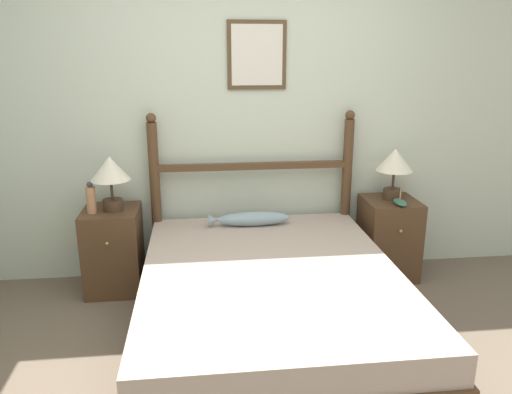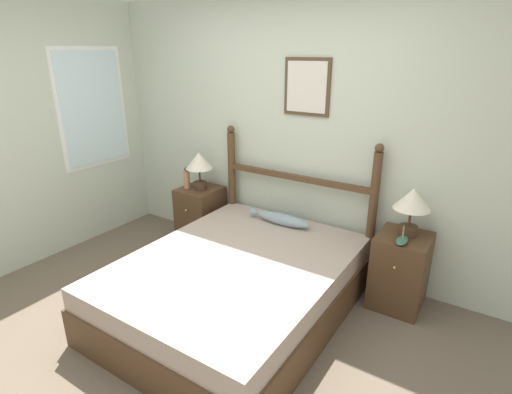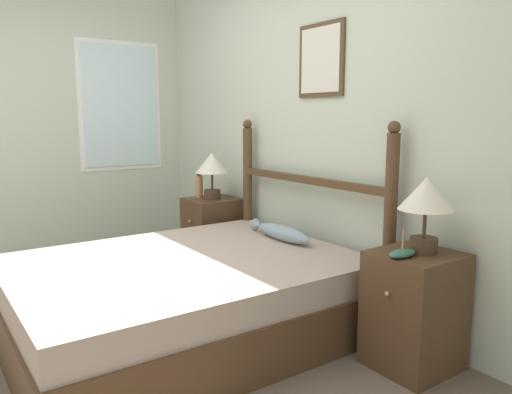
{
  "view_description": "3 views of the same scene",
  "coord_description": "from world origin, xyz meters",
  "px_view_note": "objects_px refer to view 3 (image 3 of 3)",
  "views": [
    {
      "loc": [
        -0.31,
        -2.14,
        1.77
      ],
      "look_at": [
        0.07,
        1.12,
        0.8
      ],
      "focal_mm": 35.0,
      "sensor_mm": 36.0,
      "label": 1
    },
    {
      "loc": [
        1.75,
        -1.62,
        2.04
      ],
      "look_at": [
        0.03,
        1.02,
        0.88
      ],
      "focal_mm": 28.0,
      "sensor_mm": 36.0,
      "label": 2
    },
    {
      "loc": [
        2.78,
        -0.7,
        1.35
      ],
      "look_at": [
        0.19,
        1.11,
        0.84
      ],
      "focal_mm": 35.0,
      "sensor_mm": 36.0,
      "label": 3
    }
  ],
  "objects_px": {
    "nightstand_left": "(213,234)",
    "fish_pillow": "(281,232)",
    "nightstand_right": "(414,310)",
    "table_lamp_right": "(426,199)",
    "bottle": "(199,185)",
    "model_boat": "(402,253)",
    "bed": "(185,297)",
    "table_lamp_left": "(212,166)"
  },
  "relations": [
    {
      "from": "nightstand_left",
      "to": "fish_pillow",
      "type": "relative_size",
      "value": 1.03
    },
    {
      "from": "nightstand_left",
      "to": "nightstand_right",
      "type": "height_order",
      "value": "same"
    },
    {
      "from": "fish_pillow",
      "to": "nightstand_right",
      "type": "bearing_deg",
      "value": 2.06
    },
    {
      "from": "table_lamp_right",
      "to": "bottle",
      "type": "xyz_separation_m",
      "value": [
        -2.28,
        -0.09,
        -0.18
      ]
    },
    {
      "from": "nightstand_right",
      "to": "table_lamp_right",
      "type": "bearing_deg",
      "value": 63.67
    },
    {
      "from": "table_lamp_right",
      "to": "model_boat",
      "type": "xyz_separation_m",
      "value": [
        -0.0,
        -0.17,
        -0.26
      ]
    },
    {
      "from": "nightstand_left",
      "to": "table_lamp_right",
      "type": "xyz_separation_m",
      "value": [
        2.17,
        0.03,
        0.6
      ]
    },
    {
      "from": "bed",
      "to": "bottle",
      "type": "distance_m",
      "value": 1.5
    },
    {
      "from": "nightstand_left",
      "to": "nightstand_right",
      "type": "distance_m",
      "value": 2.16
    },
    {
      "from": "table_lamp_right",
      "to": "nightstand_left",
      "type": "bearing_deg",
      "value": -179.25
    },
    {
      "from": "nightstand_right",
      "to": "table_lamp_right",
      "type": "xyz_separation_m",
      "value": [
        0.01,
        0.03,
        0.6
      ]
    },
    {
      "from": "bed",
      "to": "model_boat",
      "type": "relative_size",
      "value": 11.45
    },
    {
      "from": "bottle",
      "to": "nightstand_right",
      "type": "bearing_deg",
      "value": 1.67
    },
    {
      "from": "nightstand_left",
      "to": "table_lamp_left",
      "type": "height_order",
      "value": "table_lamp_left"
    },
    {
      "from": "bed",
      "to": "model_boat",
      "type": "xyz_separation_m",
      "value": [
        1.09,
        0.69,
        0.42
      ]
    },
    {
      "from": "bottle",
      "to": "fish_pillow",
      "type": "bearing_deg",
      "value": 1.3
    },
    {
      "from": "bed",
      "to": "model_boat",
      "type": "height_order",
      "value": "model_boat"
    },
    {
      "from": "bed",
      "to": "model_boat",
      "type": "distance_m",
      "value": 1.35
    },
    {
      "from": "table_lamp_left",
      "to": "model_boat",
      "type": "height_order",
      "value": "table_lamp_left"
    },
    {
      "from": "nightstand_right",
      "to": "fish_pillow",
      "type": "bearing_deg",
      "value": -177.94
    },
    {
      "from": "nightstand_right",
      "to": "fish_pillow",
      "type": "xyz_separation_m",
      "value": [
        -1.12,
        -0.04,
        0.22
      ]
    },
    {
      "from": "table_lamp_left",
      "to": "bed",
      "type": "bearing_deg",
      "value": -37.62
    },
    {
      "from": "table_lamp_right",
      "to": "bottle",
      "type": "relative_size",
      "value": 1.71
    },
    {
      "from": "bed",
      "to": "table_lamp_right",
      "type": "height_order",
      "value": "table_lamp_right"
    },
    {
      "from": "table_lamp_left",
      "to": "fish_pillow",
      "type": "height_order",
      "value": "table_lamp_left"
    },
    {
      "from": "table_lamp_right",
      "to": "model_boat",
      "type": "distance_m",
      "value": 0.31
    },
    {
      "from": "bed",
      "to": "table_lamp_left",
      "type": "xyz_separation_m",
      "value": [
        -1.05,
        0.81,
        0.68
      ]
    },
    {
      "from": "bed",
      "to": "table_lamp_right",
      "type": "relative_size",
      "value": 5.09
    },
    {
      "from": "table_lamp_right",
      "to": "model_boat",
      "type": "height_order",
      "value": "table_lamp_right"
    },
    {
      "from": "table_lamp_right",
      "to": "nightstand_right",
      "type": "bearing_deg",
      "value": -116.33
    },
    {
      "from": "fish_pillow",
      "to": "model_boat",
      "type": "bearing_deg",
      "value": -4.93
    },
    {
      "from": "bed",
      "to": "bottle",
      "type": "xyz_separation_m",
      "value": [
        -1.19,
        0.76,
        0.51
      ]
    },
    {
      "from": "table_lamp_right",
      "to": "model_boat",
      "type": "bearing_deg",
      "value": -90.92
    },
    {
      "from": "bed",
      "to": "table_lamp_left",
      "type": "height_order",
      "value": "table_lamp_left"
    },
    {
      "from": "model_boat",
      "to": "fish_pillow",
      "type": "height_order",
      "value": "model_boat"
    },
    {
      "from": "table_lamp_left",
      "to": "table_lamp_right",
      "type": "relative_size",
      "value": 1.0
    },
    {
      "from": "fish_pillow",
      "to": "bed",
      "type": "bearing_deg",
      "value": -87.06
    },
    {
      "from": "bed",
      "to": "bottle",
      "type": "relative_size",
      "value": 8.69
    },
    {
      "from": "table_lamp_left",
      "to": "fish_pillow",
      "type": "distance_m",
      "value": 1.08
    },
    {
      "from": "bed",
      "to": "nightstand_left",
      "type": "relative_size",
      "value": 3.21
    },
    {
      "from": "model_boat",
      "to": "table_lamp_right",
      "type": "bearing_deg",
      "value": 89.08
    },
    {
      "from": "bed",
      "to": "fish_pillow",
      "type": "height_order",
      "value": "fish_pillow"
    }
  ]
}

